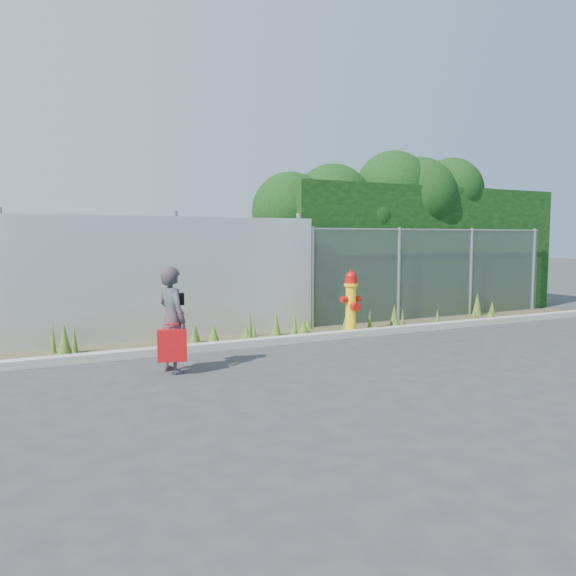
{
  "coord_description": "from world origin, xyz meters",
  "views": [
    {
      "loc": [
        -4.42,
        -6.8,
        1.83
      ],
      "look_at": [
        -0.3,
        1.4,
        1.0
      ],
      "focal_mm": 35.0,
      "sensor_mm": 36.0,
      "label": 1
    }
  ],
  "objects": [
    {
      "name": "corrugated_fence",
      "position": [
        -3.25,
        3.01,
        1.1
      ],
      "size": [
        8.5,
        0.21,
        2.3
      ],
      "color": "silver",
      "rests_on": "ground"
    },
    {
      "name": "black_shoulder_bag",
      "position": [
        -2.34,
        0.79,
        0.98
      ],
      "size": [
        0.22,
        0.09,
        0.17
      ],
      "rotation": [
        0.0,
        0.0,
        -0.33
      ],
      "color": "black"
    },
    {
      "name": "red_tote_bag",
      "position": [
        -2.5,
        0.43,
        0.4
      ],
      "size": [
        0.38,
        0.14,
        0.5
      ],
      "rotation": [
        0.0,
        0.0,
        -0.28
      ],
      "color": "#A10A09"
    },
    {
      "name": "weed_strip",
      "position": [
        -0.54,
        2.43,
        0.13
      ],
      "size": [
        16.0,
        1.2,
        0.53
      ],
      "color": "#443F27",
      "rests_on": "ground"
    },
    {
      "name": "ground",
      "position": [
        0.0,
        0.0,
        0.0
      ],
      "size": [
        80.0,
        80.0,
        0.0
      ],
      "primitive_type": "plane",
      "color": "#323234",
      "rests_on": "ground"
    },
    {
      "name": "chainlink_fence",
      "position": [
        4.25,
        3.0,
        1.03
      ],
      "size": [
        6.5,
        0.07,
        2.05
      ],
      "color": "gray",
      "rests_on": "ground"
    },
    {
      "name": "curb",
      "position": [
        0.0,
        1.8,
        0.06
      ],
      "size": [
        16.0,
        0.22,
        0.12
      ],
      "primitive_type": "cube",
      "color": "#9D968E",
      "rests_on": "ground"
    },
    {
      "name": "woman",
      "position": [
        -2.45,
        0.59,
        0.72
      ],
      "size": [
        0.47,
        0.6,
        1.45
      ],
      "primitive_type": "imported",
      "rotation": [
        0.0,
        0.0,
        1.84
      ],
      "color": "#0E5158",
      "rests_on": "ground"
    },
    {
      "name": "hedge",
      "position": [
        4.23,
        4.04,
        2.09
      ],
      "size": [
        7.88,
        2.09,
        3.88
      ],
      "color": "black",
      "rests_on": "ground"
    },
    {
      "name": "fire_hydrant",
      "position": [
        1.37,
        2.07,
        0.59
      ],
      "size": [
        0.41,
        0.37,
        1.23
      ],
      "rotation": [
        0.0,
        0.0,
        -0.01
      ],
      "color": "yellow",
      "rests_on": "ground"
    }
  ]
}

